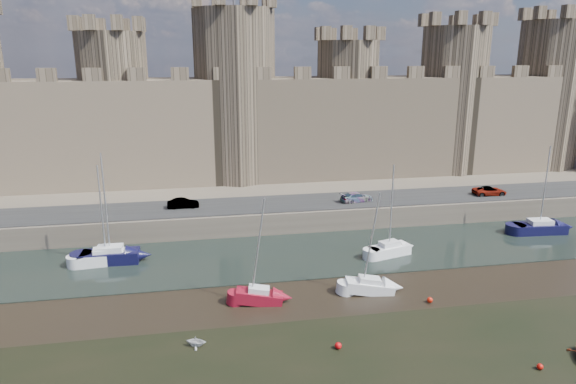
# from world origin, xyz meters

# --- Properties ---
(water_channel) EXTENTS (160.00, 12.00, 0.08)m
(water_channel) POSITION_xyz_m (0.00, 24.00, 0.04)
(water_channel) COLOR black
(water_channel) RESTS_ON ground
(quay) EXTENTS (160.00, 60.00, 2.50)m
(quay) POSITION_xyz_m (0.00, 60.00, 1.25)
(quay) COLOR #4C443A
(quay) RESTS_ON ground
(road) EXTENTS (160.00, 7.00, 0.10)m
(road) POSITION_xyz_m (0.00, 34.00, 2.55)
(road) COLOR black
(road) RESTS_ON quay
(castle) EXTENTS (108.50, 11.00, 29.00)m
(castle) POSITION_xyz_m (-0.64, 48.00, 11.67)
(castle) COLOR #42382B
(castle) RESTS_ON quay
(car_1) EXTENTS (3.63, 1.33, 1.19)m
(car_1) POSITION_xyz_m (-5.46, 34.21, 3.09)
(car_1) COLOR gray
(car_1) RESTS_ON quay
(car_2) EXTENTS (4.30, 2.41, 1.18)m
(car_2) POSITION_xyz_m (15.07, 33.18, 3.09)
(car_2) COLOR gray
(car_2) RESTS_ON quay
(car_3) EXTENTS (4.26, 2.13, 1.16)m
(car_3) POSITION_xyz_m (32.42, 33.01, 3.08)
(car_3) COLOR gray
(car_3) RESTS_ON quay
(sailboat_0) EXTENTS (5.41, 2.59, 9.77)m
(sailboat_0) POSITION_xyz_m (-12.80, 25.13, 0.77)
(sailboat_0) COLOR silver
(sailboat_0) RESTS_ON ground
(sailboat_1) EXTENTS (5.49, 2.26, 10.89)m
(sailboat_1) POSITION_xyz_m (-12.39, 25.18, 0.84)
(sailboat_1) COLOR black
(sailboat_1) RESTS_ON ground
(sailboat_2) EXTENTS (4.64, 2.80, 9.39)m
(sailboat_2) POSITION_xyz_m (15.06, 22.13, 0.77)
(sailboat_2) COLOR white
(sailboat_2) RESTS_ON ground
(sailboat_3) EXTENTS (5.88, 2.67, 10.03)m
(sailboat_3) POSITION_xyz_m (34.32, 25.44, 0.78)
(sailboat_3) COLOR black
(sailboat_3) RESTS_ON ground
(sailboat_4) EXTENTS (4.02, 2.05, 8.97)m
(sailboat_4) POSITION_xyz_m (0.85, 14.46, 0.68)
(sailboat_4) COLOR maroon
(sailboat_4) RESTS_ON ground
(sailboat_5) EXTENTS (4.29, 2.12, 8.90)m
(sailboat_5) POSITION_xyz_m (10.41, 14.65, 0.66)
(sailboat_5) COLOR silver
(sailboat_5) RESTS_ON ground
(dinghy_3) EXTENTS (1.61, 1.45, 0.75)m
(dinghy_3) POSITION_xyz_m (-4.29, 8.81, 0.37)
(dinghy_3) COLOR silver
(dinghy_3) RESTS_ON ground
(buoy_1) EXTENTS (0.48, 0.48, 0.48)m
(buoy_1) POSITION_xyz_m (5.44, 6.74, 0.24)
(buoy_1) COLOR red
(buoy_1) RESTS_ON ground
(buoy_3) EXTENTS (0.48, 0.48, 0.48)m
(buoy_3) POSITION_xyz_m (14.73, 12.00, 0.24)
(buoy_3) COLOR red
(buoy_3) RESTS_ON ground
(buoy_5) EXTENTS (0.42, 0.42, 0.42)m
(buoy_5) POSITION_xyz_m (17.73, 2.08, 0.21)
(buoy_5) COLOR red
(buoy_5) RESTS_ON ground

